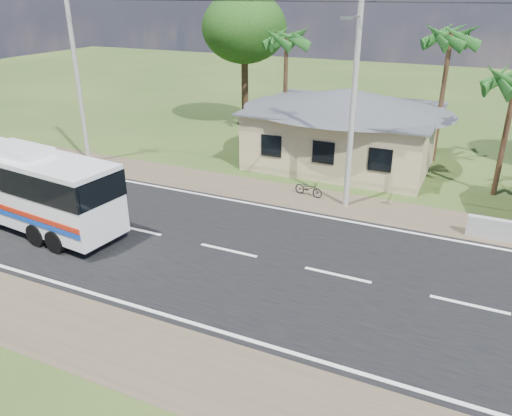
% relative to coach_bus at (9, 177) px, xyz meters
% --- Properties ---
extents(ground, '(120.00, 120.00, 0.00)m').
position_rel_coach_bus_xyz_m(ground, '(10.03, 1.43, -2.07)').
color(ground, '#264017').
rests_on(ground, ground).
extents(road, '(120.00, 16.00, 0.03)m').
position_rel_coach_bus_xyz_m(road, '(10.03, 1.43, -2.06)').
color(road, black).
rests_on(road, ground).
extents(house, '(12.40, 10.00, 5.00)m').
position_rel_coach_bus_xyz_m(house, '(11.03, 14.42, 0.58)').
color(house, tan).
rests_on(house, ground).
extents(utility_poles, '(32.80, 2.22, 11.00)m').
position_rel_coach_bus_xyz_m(utility_poles, '(12.70, 7.91, 3.70)').
color(utility_poles, '#9E9E99').
rests_on(utility_poles, ground).
extents(palm_mid, '(2.80, 2.80, 8.20)m').
position_rel_coach_bus_xyz_m(palm_mid, '(16.03, 16.93, 5.09)').
color(palm_mid, '#47301E').
rests_on(palm_mid, ground).
extents(palm_far, '(2.80, 2.80, 7.70)m').
position_rel_coach_bus_xyz_m(palm_far, '(6.03, 17.43, 4.61)').
color(palm_far, '#47301E').
rests_on(palm_far, ground).
extents(tree_behind_house, '(6.00, 6.00, 9.61)m').
position_rel_coach_bus_xyz_m(tree_behind_house, '(2.03, 19.43, 5.05)').
color(tree_behind_house, '#47301E').
rests_on(tree_behind_house, ground).
extents(coach_bus, '(11.83, 3.69, 3.62)m').
position_rel_coach_bus_xyz_m(coach_bus, '(0.00, 0.00, 0.00)').
color(coach_bus, silver).
rests_on(coach_bus, ground).
extents(motorcycle, '(1.64, 0.85, 0.82)m').
position_rel_coach_bus_xyz_m(motorcycle, '(11.00, 8.32, -1.66)').
color(motorcycle, black).
rests_on(motorcycle, ground).
extents(small_car, '(2.28, 3.78, 1.20)m').
position_rel_coach_bus_xyz_m(small_car, '(-6.41, 5.07, -1.46)').
color(small_car, '#29292B').
rests_on(small_car, ground).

